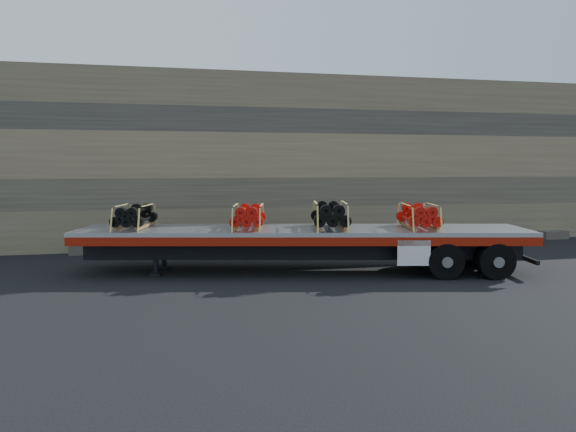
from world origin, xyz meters
The scene contains 7 objects.
ground centered at (0.00, 0.00, 0.00)m, with size 120.00×120.00×0.00m, color black.
rock_wall centered at (0.00, 6.50, 3.50)m, with size 44.00×3.00×7.00m, color #7A6B54.
trailer centered at (-1.06, -0.57, 0.68)m, with size 13.62×2.62×1.36m, color #ACAFB4, non-canonical shape.
bundle_front centered at (-6.08, 0.59, 1.70)m, with size 0.96×1.92×0.68m, color black, non-canonical shape.
bundle_midfront centered at (-2.68, -0.20, 1.71)m, with size 0.97×1.94×0.69m, color #BA1009, non-canonical shape.
bundle_midrear centered at (-0.25, -0.75, 1.74)m, with size 1.07×2.14×0.76m, color black, non-canonical shape.
bundle_rear centered at (2.41, -1.36, 1.71)m, with size 0.99×1.98×0.70m, color #BA1009, non-canonical shape.
Camera 1 is at (-5.36, -17.15, 3.23)m, focal length 35.00 mm.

